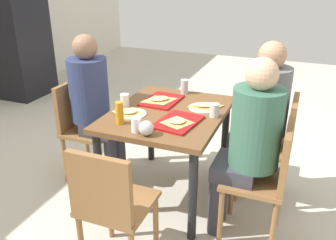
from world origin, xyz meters
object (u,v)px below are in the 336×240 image
paper_plate_near_edge (203,108)px  drink_fridge (17,28)px  chair_left_end (110,203)px  paper_plate_center (132,114)px  chair_near_left (268,174)px  soda_can (184,87)px  chair_near_right (276,141)px  chair_far_side (82,123)px  plastic_cup_a (125,100)px  pizza_slice_d (206,105)px  pizza_slice_c (128,112)px  plastic_cup_b (214,110)px  tray_red_far (162,100)px  pizza_slice_b (159,99)px  person_far_side (93,98)px  person_in_brown_jacket (261,109)px  main_table (168,123)px  foil_bundle (146,128)px  pizza_slice_a (177,121)px  plastic_cup_c (136,125)px  condiment_bottle (120,113)px

paper_plate_near_edge → drink_fridge: drink_fridge is taller
chair_left_end → paper_plate_center: (0.75, 0.23, 0.23)m
chair_near_left → paper_plate_near_edge: chair_near_left is taller
chair_near_left → soda_can: chair_near_left is taller
chair_near_right → paper_plate_near_edge: chair_near_right is taller
chair_far_side → plastic_cup_a: (-0.03, -0.45, 0.28)m
pizza_slice_d → chair_far_side: bearing=100.0°
pizza_slice_c → plastic_cup_b: 0.64m
tray_red_far → pizza_slice_d: 0.37m
pizza_slice_b → plastic_cup_a: (-0.19, 0.21, 0.03)m
chair_near_left → plastic_cup_a: (0.23, 1.15, 0.28)m
chair_near_right → chair_far_side: size_ratio=1.00×
paper_plate_near_edge → soda_can: bearing=41.3°
pizza_slice_b → plastic_cup_a: bearing=131.3°
person_far_side → paper_plate_center: person_far_side is taller
tray_red_far → plastic_cup_a: 0.31m
person_in_brown_jacket → plastic_cup_a: (-0.28, 1.01, 0.03)m
chair_near_left → plastic_cup_a: bearing=78.6°
chair_left_end → drink_fridge: 3.79m
main_table → pizza_slice_b: bearing=41.2°
tray_red_far → drink_fridge: (1.38, 2.73, 0.21)m
plastic_cup_a → chair_near_left: bearing=-101.4°
chair_near_left → chair_far_side: size_ratio=1.00×
main_table → drink_fridge: size_ratio=0.54×
chair_left_end → foil_bundle: chair_left_end is taller
pizza_slice_a → drink_fridge: bearing=59.4°
chair_far_side → pizza_slice_c: 0.61m
plastic_cup_b → foil_bundle: size_ratio=1.00×
chair_near_right → chair_left_end: same height
paper_plate_center → plastic_cup_c: bearing=-147.2°
condiment_bottle → plastic_cup_c: bearing=-115.0°
pizza_slice_c → plastic_cup_c: size_ratio=2.10×
tray_red_far → plastic_cup_a: size_ratio=3.60×
person_in_brown_jacket → foil_bundle: size_ratio=12.66×
main_table → plastic_cup_b: plastic_cup_b is taller
main_table → chair_near_left: size_ratio=1.21×
pizza_slice_b → drink_fridge: 3.06m
chair_far_side → foil_bundle: chair_far_side is taller
tray_red_far → plastic_cup_c: bearing=-174.0°
pizza_slice_a → plastic_cup_a: (0.18, 0.50, 0.03)m
pizza_slice_c → chair_near_right: bearing=-68.6°
pizza_slice_c → person_in_brown_jacket: bearing=-65.7°
chair_near_left → paper_plate_near_edge: (0.41, 0.57, 0.23)m
main_table → person_in_brown_jacket: bearing=-68.6°
pizza_slice_c → chair_left_end: bearing=-160.9°
chair_far_side → soda_can: 0.94m
plastic_cup_c → chair_left_end: bearing=-172.7°
main_table → pizza_slice_c: 0.32m
paper_plate_near_edge → condiment_bottle: condiment_bottle is taller
plastic_cup_a → foil_bundle: size_ratio=1.00×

